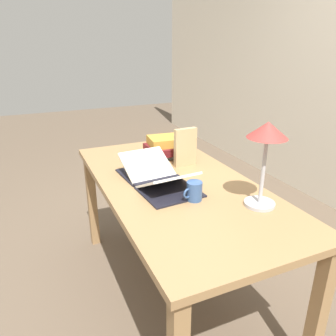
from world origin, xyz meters
name	(u,v)px	position (x,y,z in m)	size (l,w,h in m)	color
ground_plane	(175,291)	(0.00, 0.00, 0.00)	(12.00, 12.00, 0.00)	brown
reading_desk	(176,197)	(0.00, 0.00, 0.65)	(1.56, 0.77, 0.74)	#937047
open_book	(157,177)	(-0.03, -0.10, 0.78)	(0.56, 0.32, 0.12)	black
book_stack_tall	(168,147)	(-0.41, 0.13, 0.80)	(0.23, 0.28, 0.13)	slate
book_standing_upright	(185,147)	(-0.21, 0.16, 0.86)	(0.04, 0.14, 0.23)	tan
reading_lamp	(267,141)	(0.40, 0.24, 1.05)	(0.18, 0.18, 0.39)	#ADADB2
coffee_mug	(194,191)	(0.23, -0.01, 0.79)	(0.08, 0.10, 0.09)	#335184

